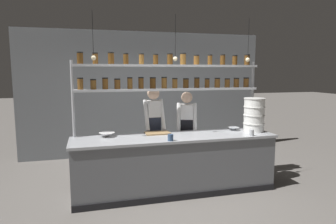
{
  "coord_description": "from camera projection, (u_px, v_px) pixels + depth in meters",
  "views": [
    {
      "loc": [
        -1.33,
        -4.48,
        1.93
      ],
      "look_at": [
        -0.06,
        0.2,
        1.28
      ],
      "focal_mm": 32.0,
      "sensor_mm": 36.0,
      "label": 1
    }
  ],
  "objects": [
    {
      "name": "serving_cup_front",
      "position": [
        170.0,
        138.0,
        4.43
      ],
      "size": [
        0.08,
        0.08,
        0.1
      ],
      "color": "#334C70",
      "rests_on": "prep_counter"
    },
    {
      "name": "serving_cup_by_board",
      "position": [
        252.0,
        133.0,
        4.79
      ],
      "size": [
        0.07,
        0.07,
        0.1
      ],
      "color": "#B2B7BC",
      "rests_on": "prep_counter"
    },
    {
      "name": "cutting_board",
      "position": [
        158.0,
        133.0,
        4.94
      ],
      "size": [
        0.4,
        0.26,
        0.02
      ],
      "color": "#A88456",
      "rests_on": "prep_counter"
    },
    {
      "name": "prep_counter",
      "position": [
        175.0,
        164.0,
        4.83
      ],
      "size": [
        3.26,
        0.76,
        0.92
      ],
      "color": "slate",
      "rests_on": "ground_plane"
    },
    {
      "name": "container_stack",
      "position": [
        254.0,
        115.0,
        5.12
      ],
      "size": [
        0.36,
        0.36,
        0.57
      ],
      "color": "white",
      "rests_on": "prep_counter"
    },
    {
      "name": "ground_plane",
      "position": [
        175.0,
        191.0,
        4.89
      ],
      "size": [
        40.0,
        40.0,
        0.0
      ],
      "primitive_type": "plane",
      "color": "slate"
    },
    {
      "name": "spice_shelf_unit",
      "position": [
        170.0,
        79.0,
        4.97
      ],
      "size": [
        3.14,
        0.28,
        2.25
      ],
      "color": "#ADAFB5",
      "rests_on": "ground_plane"
    },
    {
      "name": "back_wall",
      "position": [
        146.0,
        94.0,
        7.04
      ],
      "size": [
        5.66,
        0.12,
        2.85
      ],
      "primitive_type": "cube",
      "color": "gray",
      "rests_on": "ground_plane"
    },
    {
      "name": "chef_left",
      "position": [
        154.0,
        128.0,
        5.25
      ],
      "size": [
        0.38,
        0.3,
        1.67
      ],
      "rotation": [
        0.0,
        0.0,
        0.07
      ],
      "color": "black",
      "rests_on": "ground_plane"
    },
    {
      "name": "pendant_light_row",
      "position": [
        176.0,
        56.0,
        4.6
      ],
      "size": [
        2.54,
        0.07,
        0.7
      ],
      "color": "black"
    },
    {
      "name": "prep_bowl_near_left",
      "position": [
        107.0,
        135.0,
        4.71
      ],
      "size": [
        0.25,
        0.25,
        0.07
      ],
      "color": "white",
      "rests_on": "prep_counter"
    },
    {
      "name": "prep_bowl_center_front",
      "position": [
        234.0,
        129.0,
        5.23
      ],
      "size": [
        0.2,
        0.2,
        0.05
      ],
      "color": "#B2B7BC",
      "rests_on": "prep_counter"
    },
    {
      "name": "chef_center",
      "position": [
        187.0,
        130.0,
        5.4
      ],
      "size": [
        0.41,
        0.34,
        1.58
      ],
      "rotation": [
        0.0,
        0.0,
        -0.3
      ],
      "color": "black",
      "rests_on": "ground_plane"
    }
  ]
}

